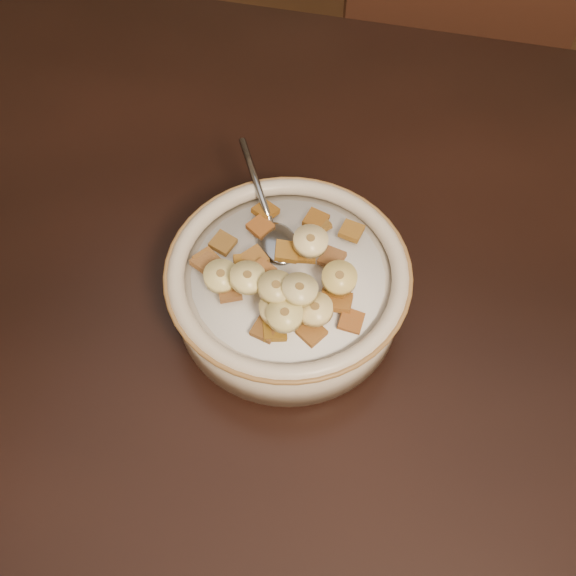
% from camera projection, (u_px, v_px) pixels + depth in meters
% --- Properties ---
extents(floor, '(4.00, 4.50, 0.10)m').
position_uv_depth(floor, '(312.00, 506.00, 1.31)').
color(floor, '#422816').
rests_on(floor, ground).
extents(table, '(1.42, 0.93, 0.04)m').
position_uv_depth(table, '(337.00, 310.00, 0.65)').
color(table, black).
rests_on(table, floor).
extents(chair, '(0.48, 0.48, 0.90)m').
position_uv_depth(chair, '(428.00, 166.00, 1.14)').
color(chair, '#381E14').
rests_on(chair, floor).
extents(cereal_bowl, '(0.21, 0.21, 0.05)m').
position_uv_depth(cereal_bowl, '(288.00, 290.00, 0.61)').
color(cereal_bowl, beige).
rests_on(cereal_bowl, table).
extents(milk, '(0.18, 0.18, 0.00)m').
position_uv_depth(milk, '(288.00, 275.00, 0.59)').
color(milk, white).
rests_on(milk, cereal_bowl).
extents(spoon, '(0.06, 0.06, 0.01)m').
position_uv_depth(spoon, '(277.00, 244.00, 0.60)').
color(spoon, gray).
rests_on(spoon, cereal_bowl).
extents(cereal_square_0, '(0.03, 0.03, 0.01)m').
position_uv_depth(cereal_square_0, '(223.00, 243.00, 0.60)').
color(cereal_square_0, brown).
rests_on(cereal_square_0, milk).
extents(cereal_square_1, '(0.03, 0.03, 0.01)m').
position_uv_depth(cereal_square_1, '(262.00, 271.00, 0.56)').
color(cereal_square_1, '#9D6132').
rests_on(cereal_square_1, milk).
extents(cereal_square_2, '(0.03, 0.03, 0.01)m').
position_uv_depth(cereal_square_2, '(255.00, 258.00, 0.58)').
color(cereal_square_2, olive).
rests_on(cereal_square_2, milk).
extents(cereal_square_3, '(0.03, 0.02, 0.01)m').
position_uv_depth(cereal_square_3, '(332.00, 258.00, 0.58)').
color(cereal_square_3, brown).
rests_on(cereal_square_3, milk).
extents(cereal_square_4, '(0.03, 0.03, 0.01)m').
position_uv_depth(cereal_square_4, '(300.00, 293.00, 0.56)').
color(cereal_square_4, brown).
rests_on(cereal_square_4, milk).
extents(cereal_square_5, '(0.02, 0.02, 0.01)m').
position_uv_depth(cereal_square_5, '(335.00, 288.00, 0.57)').
color(cereal_square_5, '#8F5B1E').
rests_on(cereal_square_5, milk).
extents(cereal_square_6, '(0.03, 0.03, 0.01)m').
position_uv_depth(cereal_square_6, '(260.00, 227.00, 0.61)').
color(cereal_square_6, brown).
rests_on(cereal_square_6, milk).
extents(cereal_square_7, '(0.02, 0.02, 0.01)m').
position_uv_depth(cereal_square_7, '(305.00, 252.00, 0.58)').
color(cereal_square_7, '#9D6121').
rests_on(cereal_square_7, milk).
extents(cereal_square_8, '(0.03, 0.03, 0.01)m').
position_uv_depth(cereal_square_8, '(245.00, 265.00, 0.58)').
color(cereal_square_8, brown).
rests_on(cereal_square_8, milk).
extents(cereal_square_9, '(0.03, 0.03, 0.01)m').
position_uv_depth(cereal_square_9, '(231.00, 279.00, 0.57)').
color(cereal_square_9, brown).
rests_on(cereal_square_9, milk).
extents(cereal_square_10, '(0.02, 0.02, 0.01)m').
position_uv_depth(cereal_square_10, '(351.00, 321.00, 0.55)').
color(cereal_square_10, brown).
rests_on(cereal_square_10, milk).
extents(cereal_square_11, '(0.03, 0.03, 0.01)m').
position_uv_depth(cereal_square_11, '(312.00, 332.00, 0.55)').
color(cereal_square_11, brown).
rests_on(cereal_square_11, milk).
extents(cereal_square_12, '(0.03, 0.03, 0.01)m').
position_uv_depth(cereal_square_12, '(318.00, 225.00, 0.61)').
color(cereal_square_12, brown).
rests_on(cereal_square_12, milk).
extents(cereal_square_13, '(0.03, 0.03, 0.01)m').
position_uv_depth(cereal_square_13, '(274.00, 330.00, 0.55)').
color(cereal_square_13, '#865B15').
rests_on(cereal_square_13, milk).
extents(cereal_square_14, '(0.02, 0.02, 0.01)m').
position_uv_depth(cereal_square_14, '(265.00, 329.00, 0.55)').
color(cereal_square_14, brown).
rests_on(cereal_square_14, milk).
extents(cereal_square_15, '(0.03, 0.03, 0.01)m').
position_uv_depth(cereal_square_15, '(266.00, 211.00, 0.62)').
color(cereal_square_15, brown).
rests_on(cereal_square_15, milk).
extents(cereal_square_16, '(0.02, 0.02, 0.01)m').
position_uv_depth(cereal_square_16, '(352.00, 231.00, 0.60)').
color(cereal_square_16, brown).
rests_on(cereal_square_16, milk).
extents(cereal_square_17, '(0.02, 0.02, 0.01)m').
position_uv_depth(cereal_square_17, '(316.00, 220.00, 0.61)').
color(cereal_square_17, brown).
rests_on(cereal_square_17, milk).
extents(cereal_square_18, '(0.02, 0.02, 0.01)m').
position_uv_depth(cereal_square_18, '(340.00, 302.00, 0.56)').
color(cereal_square_18, olive).
rests_on(cereal_square_18, milk).
extents(cereal_square_19, '(0.03, 0.03, 0.01)m').
position_uv_depth(cereal_square_19, '(230.00, 291.00, 0.57)').
color(cereal_square_19, brown).
rests_on(cereal_square_19, milk).
extents(cereal_square_20, '(0.03, 0.03, 0.01)m').
position_uv_depth(cereal_square_20, '(207.00, 260.00, 0.59)').
color(cereal_square_20, brown).
rests_on(cereal_square_20, milk).
extents(cereal_square_21, '(0.03, 0.03, 0.01)m').
position_uv_depth(cereal_square_21, '(205.00, 262.00, 0.59)').
color(cereal_square_21, '#986235').
rests_on(cereal_square_21, milk).
extents(cereal_square_22, '(0.02, 0.02, 0.01)m').
position_uv_depth(cereal_square_22, '(286.00, 251.00, 0.57)').
color(cereal_square_22, brown).
rests_on(cereal_square_22, milk).
extents(banana_slice_0, '(0.04, 0.04, 0.01)m').
position_uv_depth(banana_slice_0, '(277.00, 308.00, 0.54)').
color(banana_slice_0, '#FFE4A0').
rests_on(banana_slice_0, milk).
extents(banana_slice_1, '(0.03, 0.03, 0.01)m').
position_uv_depth(banana_slice_1, '(339.00, 278.00, 0.56)').
color(banana_slice_1, '#E8DA6F').
rests_on(banana_slice_1, milk).
extents(banana_slice_2, '(0.04, 0.04, 0.01)m').
position_uv_depth(banana_slice_2, '(310.00, 241.00, 0.56)').
color(banana_slice_2, '#FCEAA5').
rests_on(banana_slice_2, milk).
extents(banana_slice_3, '(0.04, 0.04, 0.01)m').
position_uv_depth(banana_slice_3, '(221.00, 276.00, 0.57)').
color(banana_slice_3, '#FAEF86').
rests_on(banana_slice_3, milk).
extents(banana_slice_4, '(0.04, 0.04, 0.01)m').
position_uv_depth(banana_slice_4, '(276.00, 287.00, 0.55)').
color(banana_slice_4, '#D5C079').
rests_on(banana_slice_4, milk).
extents(banana_slice_5, '(0.04, 0.04, 0.01)m').
position_uv_depth(banana_slice_5, '(285.00, 315.00, 0.54)').
color(banana_slice_5, '#E5D973').
rests_on(banana_slice_5, milk).
extents(banana_slice_6, '(0.04, 0.04, 0.01)m').
position_uv_depth(banana_slice_6, '(315.00, 309.00, 0.54)').
color(banana_slice_6, '#F0CE86').
rests_on(banana_slice_6, milk).
extents(banana_slice_7, '(0.04, 0.04, 0.01)m').
position_uv_depth(banana_slice_7, '(248.00, 278.00, 0.55)').
color(banana_slice_7, '#F7EE99').
rests_on(banana_slice_7, milk).
extents(banana_slice_8, '(0.03, 0.03, 0.02)m').
position_uv_depth(banana_slice_8, '(300.00, 289.00, 0.54)').
color(banana_slice_8, '#FFF19D').
rests_on(banana_slice_8, milk).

